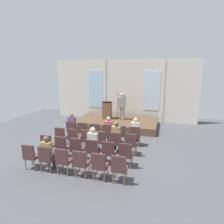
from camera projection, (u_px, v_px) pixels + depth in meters
ground_plane at (93, 153)px, 8.09m from camera, size 15.03×15.03×0.00m
rear_partition at (123, 90)px, 13.07m from camera, size 9.81×0.14×4.11m
stage_platform at (116, 123)px, 11.87m from camera, size 4.91×2.82×0.41m
speaker at (122, 104)px, 11.68m from camera, size 0.50×0.69×1.66m
mic_stand at (118, 113)px, 12.15m from camera, size 0.28×0.28×1.55m
lectern at (107, 110)px, 12.00m from camera, size 0.60×0.48×1.16m
chair_r0_c0 at (72, 129)px, 9.55m from camera, size 0.46×0.44×0.94m
audience_r0_c0 at (72, 124)px, 9.58m from camera, size 0.36×0.39×1.36m
chair_r0_c1 at (84, 130)px, 9.39m from camera, size 0.46×0.44×0.94m
chair_r0_c2 at (96, 131)px, 9.22m from camera, size 0.46×0.44×0.94m
chair_r0_c3 at (108, 132)px, 9.06m from camera, size 0.46×0.44×0.94m
audience_r0_c3 at (109, 128)px, 9.09m from camera, size 0.36×0.39×1.29m
chair_r0_c4 at (121, 134)px, 8.89m from camera, size 0.46×0.44×0.94m
chair_r0_c5 at (135, 135)px, 8.72m from camera, size 0.46×0.44×0.94m
audience_r0_c5 at (135, 130)px, 8.76m from camera, size 0.36×0.39×1.33m
chair_r1_c0 at (61, 136)px, 8.59m from camera, size 0.46×0.44×0.94m
chair_r1_c1 at (74, 137)px, 8.43m from camera, size 0.46×0.44×0.94m
chair_r1_c2 at (87, 138)px, 8.26m from camera, size 0.46×0.44×0.94m
chair_r1_c3 at (101, 140)px, 8.09m from camera, size 0.46×0.44×0.94m
chair_r1_c4 at (116, 141)px, 7.93m from camera, size 0.46×0.44×0.94m
audience_r1_c4 at (116, 136)px, 7.95m from camera, size 0.36×0.39×1.38m
chair_r1_c5 at (131, 143)px, 7.76m from camera, size 0.46×0.44×0.94m
chair_r2_c0 at (48, 144)px, 7.63m from camera, size 0.46×0.44×0.94m
chair_r2_c1 at (62, 146)px, 7.46m from camera, size 0.46×0.44×0.94m
chair_r2_c2 at (77, 148)px, 7.30m from camera, size 0.46×0.44×0.94m
chair_r2_c3 at (93, 149)px, 7.13m from camera, size 0.46×0.44×0.94m
audience_r2_c3 at (93, 143)px, 7.15m from camera, size 0.36×0.39×1.38m
chair_r2_c4 at (109, 151)px, 6.96m from camera, size 0.46×0.44×0.94m
chair_r2_c5 at (126, 153)px, 6.80m from camera, size 0.46×0.44×0.94m
chair_r3_c0 at (31, 155)px, 6.67m from camera, size 0.46×0.44×0.94m
chair_r3_c1 at (47, 157)px, 6.50m from camera, size 0.46×0.44×0.94m
audience_r3_c1 at (48, 151)px, 6.54m from camera, size 0.36×0.39×1.27m
chair_r3_c2 at (63, 159)px, 6.33m from camera, size 0.46×0.44×0.94m
chair_r3_c3 at (81, 162)px, 6.17m from camera, size 0.46×0.44×0.94m
chair_r3_c4 at (100, 164)px, 6.00m from camera, size 0.46×0.44×0.94m
chair_r3_c5 at (119, 167)px, 5.83m from camera, size 0.46×0.44×0.94m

